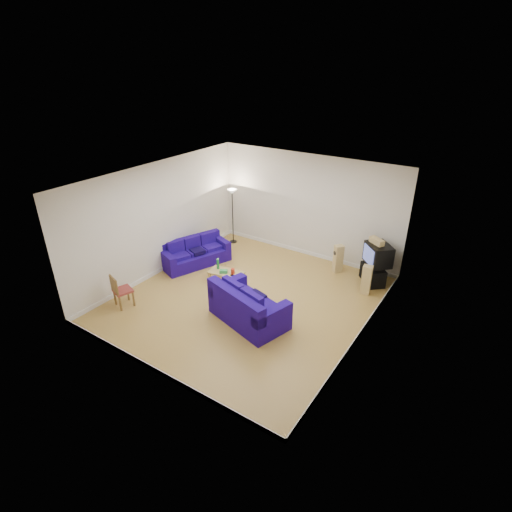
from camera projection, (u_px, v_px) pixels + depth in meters
The scene contains 16 objects.
room at pixel (247, 246), 9.75m from camera, with size 6.01×6.51×3.21m.
sofa_three_seat at pixel (195, 255), 12.14m from camera, with size 1.54×2.21×0.78m.
sofa_loveseat at pixel (247, 308), 9.43m from camera, with size 2.10×1.53×0.94m.
coffee_table at pixel (226, 273), 11.07m from camera, with size 1.02×0.62×0.35m.
bottle at pixel (218, 264), 11.14m from camera, with size 0.07×0.07×0.31m, color #197233.
tissue_box at pixel (224, 271), 10.98m from camera, with size 0.21×0.12×0.09m, color green.
red_canister at pixel (233, 271), 10.93m from camera, with size 0.11×0.11×0.15m, color red.
remote at pixel (233, 275), 10.84m from camera, with size 0.17×0.05×0.02m, color black.
tv_stand at pixel (373, 274), 11.12m from camera, with size 0.80×0.45×0.49m, color black.
av_receiver at pixel (375, 266), 10.96m from camera, with size 0.40×0.33×0.09m, color black.
television at pixel (378, 254), 10.84m from camera, with size 0.91×0.92×0.58m.
centre_speaker at pixel (377, 241), 10.73m from camera, with size 0.44×0.18×0.15m, color tan.
speaker_left at pixel (338, 259), 11.60m from camera, with size 0.31×0.32×0.84m.
speaker_right at pixel (366, 280), 10.52m from camera, with size 0.28×0.22×0.82m.
floor_lamp at pixel (232, 199), 12.97m from camera, with size 0.32×0.32×1.86m.
dining_chair at pixel (120, 290), 9.93m from camera, with size 0.53×0.53×0.88m.
Camera 1 is at (5.05, -7.24, 5.69)m, focal length 28.00 mm.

